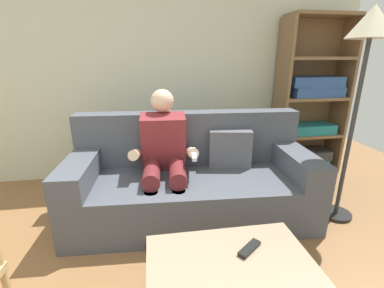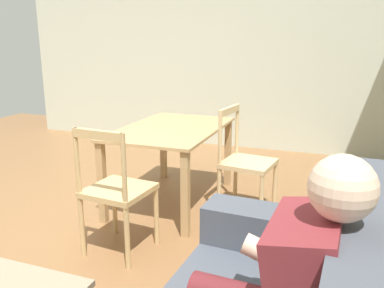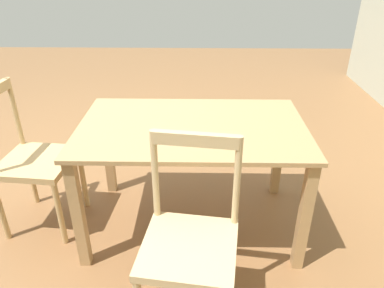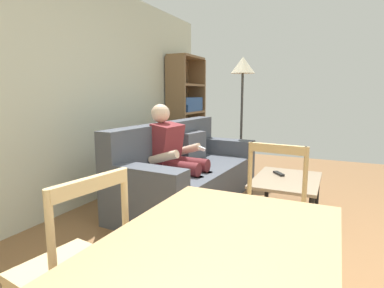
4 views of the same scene
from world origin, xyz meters
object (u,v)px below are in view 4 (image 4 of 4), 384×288
Objects in this scene: person_lounging at (175,155)px; dining_chair_facing_couch at (268,218)px; bookshelf at (186,122)px; dining_chair_near_wall at (73,272)px; dining_table at (212,278)px; couch at (187,173)px; tv_remote at (279,174)px; floor_lamp at (243,76)px; coffee_table at (286,183)px.

person_lounging is 1.24× the size of dining_chair_facing_couch.
bookshelf reaches higher than dining_chair_near_wall.
bookshelf is 1.43× the size of dining_table.
tv_remote is at bearing -81.12° from couch.
floor_lamp reaches higher than dining_chair_facing_couch.
dining_chair_near_wall is (-3.91, -1.36, -0.33)m from bookshelf.
dining_table is 3.86m from floor_lamp.
floor_lamp is at bearing -11.34° from couch.
dining_chair_near_wall is at bearing -164.75° from person_lounging.
dining_table is 1.42× the size of dining_chair_near_wall.
tv_remote is at bearing 4.14° from dining_table.
person_lounging reaches higher than coffee_table.
tv_remote is 2.46m from dining_table.
coffee_table is at bearing -145.93° from floor_lamp.
bookshelf reaches higher than floor_lamp.
tv_remote is 0.09× the size of floor_lamp.
dining_chair_facing_couch reaches higher than tv_remote.
bookshelf reaches higher than dining_table.
dining_chair_near_wall reaches higher than dining_table.
person_lounging is at bearing 15.25° from dining_chair_near_wall.
tv_remote is 1.81m from floor_lamp.
tv_remote is 2.50m from dining_chair_near_wall.
dining_table is 0.71m from dining_chair_near_wall.
dining_chair_near_wall and dining_chair_facing_couch have the same top height.
bookshelf is 1.05× the size of floor_lamp.
coffee_table is (0.03, -1.16, 0.01)m from couch.
couch is at bearing -3.41° from person_lounging.
dining_chair_facing_couch is at bearing -176.74° from coffee_table.
dining_chair_near_wall is at bearing 40.04° from tv_remote.
couch is 1.78m from dining_chair_facing_couch.
couch is at bearing -29.25° from tv_remote.
coffee_table is 5.28× the size of tv_remote.
bookshelf is (1.62, 0.82, 0.46)m from couch.
dining_table is at bearing -165.18° from floor_lamp.
couch is 1.89× the size of person_lounging.
couch reaches higher than tv_remote.
person_lounging is 1.16m from tv_remote.
bookshelf is 4.41m from dining_table.
dining_chair_facing_couch reaches higher than dining_table.
bookshelf is 3.57m from dining_chair_facing_couch.
floor_lamp is (3.62, 0.96, 0.91)m from dining_table.
person_lounging is 0.61× the size of bookshelf.
dining_table is (-2.03, -1.24, 0.02)m from person_lounging.
couch is at bearing 168.66° from floor_lamp.
dining_table is at bearing -89.66° from dining_chair_near_wall.
bookshelf is at bearing 27.67° from dining_table.
dining_table is 1.01m from dining_chair_facing_couch.
floor_lamp is (1.35, -0.27, 1.20)m from couch.
dining_table is (-2.28, -1.23, 0.28)m from couch.
person_lounging is at bearing -156.83° from bookshelf.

